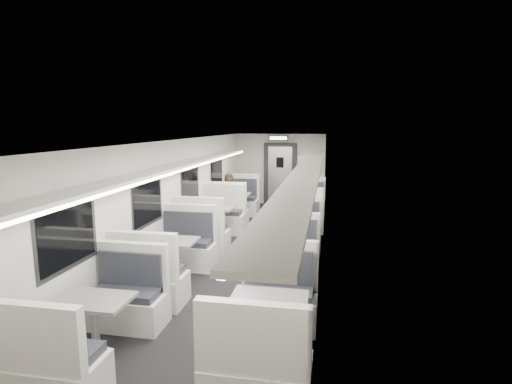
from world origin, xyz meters
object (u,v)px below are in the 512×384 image
at_px(booth_left_b, 212,224).
at_px(exit_sign, 279,138).
at_px(passenger, 229,200).
at_px(booth_left_c, 170,261).
at_px(booth_left_d, 95,327).
at_px(booth_right_c, 288,265).
at_px(booth_right_a, 304,210).
at_px(booth_right_d, 269,327).
at_px(vestibule_door, 280,174).
at_px(booth_right_b, 297,235).
at_px(booth_left_a, 233,207).

bearing_deg(booth_left_b, exit_sign, 76.61).
xyz_separation_m(passenger, exit_sign, (0.96, 2.72, 1.55)).
bearing_deg(booth_left_c, booth_left_b, 90.00).
distance_m(booth_left_d, booth_right_c, 3.22).
distance_m(booth_right_a, passenger, 2.09).
height_order(booth_left_b, booth_right_d, booth_left_b).
relative_size(booth_left_d, booth_right_a, 0.95).
bearing_deg(booth_right_d, vestibule_door, 96.26).
relative_size(booth_left_b, vestibule_door, 1.12).
height_order(booth_right_b, passenger, passenger).
distance_m(booth_left_b, booth_right_c, 3.00).
relative_size(booth_right_b, vestibule_door, 0.95).
distance_m(booth_left_a, booth_right_b, 3.13).
bearing_deg(booth_left_a, booth_right_a, 2.14).
relative_size(booth_left_c, booth_right_d, 1.03).
bearing_deg(booth_left_d, booth_left_b, 90.00).
relative_size(booth_right_a, passenger, 1.51).
distance_m(booth_left_c, booth_right_d, 2.77).
bearing_deg(booth_left_d, exit_sign, 83.63).
height_order(booth_left_a, booth_left_c, booth_left_a).
bearing_deg(booth_right_c, booth_right_b, 90.00).
distance_m(booth_left_c, booth_right_a, 5.05).
bearing_deg(vestibule_door, booth_left_a, -110.76).
height_order(booth_left_d, passenger, passenger).
height_order(booth_left_c, passenger, passenger).
height_order(booth_right_a, exit_sign, exit_sign).
bearing_deg(booth_right_b, passenger, 136.82).
bearing_deg(exit_sign, booth_right_b, -77.63).
bearing_deg(vestibule_door, booth_right_c, -81.79).
height_order(booth_left_b, booth_left_d, booth_left_b).
xyz_separation_m(booth_right_a, booth_right_d, (0.00, -6.55, -0.01)).
distance_m(booth_right_b, booth_right_d, 4.06).
bearing_deg(booth_left_c, booth_right_d, -43.77).
xyz_separation_m(booth_left_d, vestibule_door, (1.00, 9.45, 0.67)).
bearing_deg(booth_right_b, booth_right_a, 90.00).
relative_size(booth_left_d, exit_sign, 3.35).
bearing_deg(booth_left_d, booth_right_c, 51.58).
height_order(booth_right_d, vestibule_door, vestibule_door).
bearing_deg(booth_left_a, exit_sign, 65.06).
distance_m(booth_right_b, vestibule_door, 5.19).
xyz_separation_m(booth_left_c, booth_left_d, (0.00, -2.25, -0.02)).
height_order(booth_left_b, vestibule_door, vestibule_door).
bearing_deg(booth_right_a, passenger, -161.85).
xyz_separation_m(booth_right_a, passenger, (-1.96, -0.64, 0.33)).
distance_m(booth_left_a, booth_right_c, 4.73).
distance_m(booth_left_c, exit_sign, 7.04).
distance_m(booth_left_d, booth_right_b, 4.83).
bearing_deg(booth_left_a, passenger, -86.24).
distance_m(booth_left_a, exit_sign, 3.02).
height_order(booth_left_b, booth_right_b, booth_left_b).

